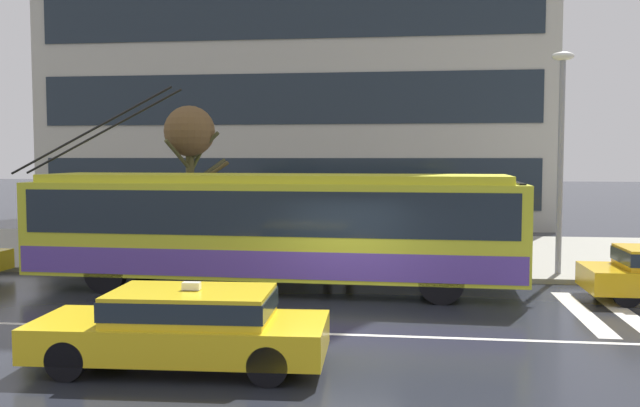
{
  "coord_description": "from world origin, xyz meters",
  "views": [
    {
      "loc": [
        1.44,
        -14.13,
        3.42
      ],
      "look_at": [
        -0.88,
        3.97,
        2.14
      ],
      "focal_mm": 38.81,
      "sensor_mm": 36.0,
      "label": 1
    }
  ],
  "objects": [
    {
      "name": "ground_plane",
      "position": [
        0.0,
        0.0,
        0.0
      ],
      "size": [
        160.0,
        160.0,
        0.0
      ],
      "primitive_type": "plane",
      "color": "#20232B"
    },
    {
      "name": "sidewalk_slab",
      "position": [
        0.0,
        9.63,
        0.07
      ],
      "size": [
        80.0,
        10.0,
        0.14
      ],
      "primitive_type": "cube",
      "color": "gray",
      "rests_on": "ground_plane"
    },
    {
      "name": "crosswalk_stripe_edge_near",
      "position": [
        5.21,
        1.32,
        0.0
      ],
      "size": [
        0.44,
        4.4,
        0.01
      ],
      "primitive_type": "cube",
      "color": "beige",
      "rests_on": "ground_plane"
    },
    {
      "name": "crosswalk_stripe_inner_a",
      "position": [
        6.11,
        1.32,
        0.0
      ],
      "size": [
        0.44,
        4.4,
        0.01
      ],
      "primitive_type": "cube",
      "color": "beige",
      "rests_on": "ground_plane"
    },
    {
      "name": "lane_centre_line",
      "position": [
        0.0,
        -1.2,
        0.0
      ],
      "size": [
        72.0,
        0.14,
        0.01
      ],
      "primitive_type": "cube",
      "color": "silver",
      "rests_on": "ground_plane"
    },
    {
      "name": "trolleybus",
      "position": [
        -1.97,
        3.03,
        1.62
      ],
      "size": [
        13.22,
        2.9,
        5.17
      ],
      "color": "yellow",
      "rests_on": "ground_plane"
    },
    {
      "name": "taxi_oncoming_near",
      "position": [
        -2.11,
        -3.56,
        0.7
      ],
      "size": [
        4.75,
        1.99,
        1.39
      ],
      "color": "yellow",
      "rests_on": "ground_plane"
    },
    {
      "name": "bus_shelter",
      "position": [
        -2.79,
        6.11,
        2.05
      ],
      "size": [
        3.8,
        1.58,
        2.58
      ],
      "color": "gray",
      "rests_on": "sidewalk_slab"
    },
    {
      "name": "pedestrian_at_shelter",
      "position": [
        -0.22,
        6.23,
        1.74
      ],
      "size": [
        1.03,
        1.03,
        1.99
      ],
      "color": "#4E513C",
      "rests_on": "sidewalk_slab"
    },
    {
      "name": "pedestrian_approaching_curb",
      "position": [
        -0.85,
        5.44,
        1.13
      ],
      "size": [
        0.51,
        0.51,
        1.68
      ],
      "color": "#231F28",
      "rests_on": "sidewalk_slab"
    },
    {
      "name": "pedestrian_walking_past",
      "position": [
        -3.1,
        7.09,
        1.66
      ],
      "size": [
        1.25,
        1.25,
        1.96
      ],
      "color": "black",
      "rests_on": "sidewalk_slab"
    },
    {
      "name": "street_lamp",
      "position": [
        5.58,
        5.56,
        3.78
      ],
      "size": [
        0.6,
        0.32,
        6.09
      ],
      "color": "gray",
      "rests_on": "sidewalk_slab"
    },
    {
      "name": "street_tree_bare",
      "position": [
        -5.55,
        7.46,
        4.05
      ],
      "size": [
        2.13,
        1.87,
        4.88
      ],
      "color": "brown",
      "rests_on": "sidewalk_slab"
    }
  ]
}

